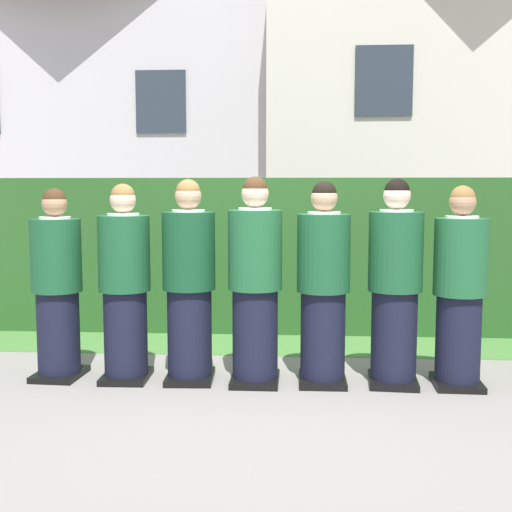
% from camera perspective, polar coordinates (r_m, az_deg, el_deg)
% --- Properties ---
extents(ground_plane, '(60.00, 60.00, 0.00)m').
position_cam_1_polar(ground_plane, '(5.53, -0.00, -10.89)').
color(ground_plane, gray).
extents(student_front_row_0, '(0.42, 0.48, 1.60)m').
position_cam_1_polar(student_front_row_0, '(5.74, -16.92, -2.72)').
color(student_front_row_0, black).
rests_on(student_front_row_0, ground).
extents(student_front_row_1, '(0.43, 0.48, 1.64)m').
position_cam_1_polar(student_front_row_1, '(5.54, -11.35, -2.70)').
color(student_front_row_1, black).
rests_on(student_front_row_1, ground).
extents(student_front_row_2, '(0.43, 0.50, 1.67)m').
position_cam_1_polar(student_front_row_2, '(5.44, -5.84, -2.59)').
color(student_front_row_2, black).
rests_on(student_front_row_2, ground).
extents(student_front_row_3, '(0.44, 0.49, 1.69)m').
position_cam_1_polar(student_front_row_3, '(5.34, -0.08, -2.60)').
color(student_front_row_3, black).
rests_on(student_front_row_3, ground).
extents(student_front_row_4, '(0.43, 0.48, 1.66)m').
position_cam_1_polar(student_front_row_4, '(5.36, 5.88, -2.80)').
color(student_front_row_4, black).
rests_on(student_front_row_4, ground).
extents(student_front_row_5, '(0.44, 0.54, 1.68)m').
position_cam_1_polar(student_front_row_5, '(5.42, 11.99, -2.68)').
color(student_front_row_5, black).
rests_on(student_front_row_5, ground).
extents(student_front_row_6, '(0.42, 0.51, 1.62)m').
position_cam_1_polar(student_front_row_6, '(5.50, 17.30, -2.99)').
color(student_front_row_6, black).
rests_on(student_front_row_6, ground).
extents(hedge, '(8.27, 0.70, 1.71)m').
position_cam_1_polar(hedge, '(7.41, 1.06, 0.16)').
color(hedge, '#285623').
rests_on(hedge, ground).
extents(school_building_main, '(7.16, 3.60, 7.31)m').
position_cam_1_polar(school_building_main, '(12.86, 17.12, 15.31)').
color(school_building_main, beige).
rests_on(school_building_main, ground).
extents(school_building_annex, '(8.03, 3.56, 7.32)m').
position_cam_1_polar(school_building_annex, '(14.21, -13.78, 14.51)').
color(school_building_annex, silver).
rests_on(school_building_annex, ground).
extents(lawn_strip, '(8.27, 0.90, 0.01)m').
position_cam_1_polar(lawn_strip, '(6.76, 0.72, -7.72)').
color(lawn_strip, '#477A38').
rests_on(lawn_strip, ground).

